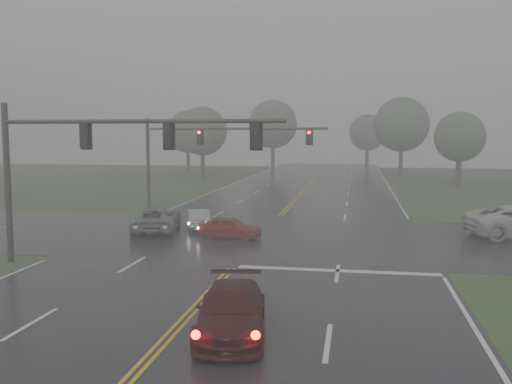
% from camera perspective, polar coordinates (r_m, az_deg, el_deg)
% --- Properties ---
extents(main_road, '(18.00, 160.00, 0.02)m').
position_cam_1_polar(main_road, '(30.43, -0.02, -5.11)').
color(main_road, black).
rests_on(main_road, ground).
extents(cross_street, '(120.00, 14.00, 0.02)m').
position_cam_1_polar(cross_street, '(32.37, 0.59, -4.44)').
color(cross_street, black).
rests_on(cross_street, ground).
extents(stop_bar, '(8.50, 0.50, 0.01)m').
position_cam_1_polar(stop_bar, '(24.53, 8.17, -7.86)').
color(stop_bar, silver).
rests_on(stop_bar, ground).
extents(sedan_maroon, '(2.63, 5.00, 1.38)m').
position_cam_1_polar(sedan_maroon, '(17.03, -2.46, -14.04)').
color(sedan_maroon, black).
rests_on(sedan_maroon, ground).
extents(sedan_red, '(3.67, 1.92, 1.19)m').
position_cam_1_polar(sedan_red, '(31.75, -2.59, -4.65)').
color(sedan_red, maroon).
rests_on(sedan_red, ground).
extents(sedan_silver, '(2.41, 3.91, 1.22)m').
position_cam_1_polar(sedan_silver, '(35.10, -5.76, -3.66)').
color(sedan_silver, '#929499').
rests_on(sedan_silver, ground).
extents(car_grey, '(3.46, 5.67, 1.47)m').
position_cam_1_polar(car_grey, '(34.34, -9.87, -3.93)').
color(car_grey, '#5B5D63').
rests_on(car_grey, ground).
extents(signal_gantry_near, '(12.70, 0.31, 7.15)m').
position_cam_1_polar(signal_gantry_near, '(25.84, -16.48, 3.91)').
color(signal_gantry_near, black).
rests_on(signal_gantry_near, ground).
extents(signal_gantry_far, '(13.55, 0.35, 6.96)m').
position_cam_1_polar(signal_gantry_far, '(42.21, -5.34, 4.67)').
color(signal_gantry_far, black).
rests_on(signal_gantry_far, ground).
extents(tree_nw_a, '(6.29, 6.29, 9.24)m').
position_cam_1_polar(tree_nw_a, '(73.45, -5.38, 6.07)').
color(tree_nw_a, '#2D231D').
rests_on(tree_nw_a, ground).
extents(tree_ne_a, '(7.18, 7.18, 10.55)m').
position_cam_1_polar(tree_ne_a, '(77.58, 14.36, 6.55)').
color(tree_ne_a, '#2D231D').
rests_on(tree_ne_a, ground).
extents(tree_n_mid, '(7.42, 7.42, 10.90)m').
position_cam_1_polar(tree_n_mid, '(87.24, 1.69, 6.78)').
color(tree_n_mid, '#2D231D').
rests_on(tree_n_mid, ground).
extents(tree_e_near, '(5.60, 5.60, 8.22)m').
position_cam_1_polar(tree_e_near, '(67.58, 19.70, 5.20)').
color(tree_e_near, '#2D231D').
rests_on(tree_e_near, ground).
extents(tree_nw_b, '(6.24, 6.24, 9.17)m').
position_cam_1_polar(tree_nw_b, '(85.17, -6.84, 6.00)').
color(tree_nw_b, '#2D231D').
rests_on(tree_nw_b, ground).
extents(tree_n_far, '(6.13, 6.13, 9.00)m').
position_cam_1_polar(tree_n_far, '(98.47, 11.08, 5.84)').
color(tree_n_far, '#2D231D').
rests_on(tree_n_far, ground).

